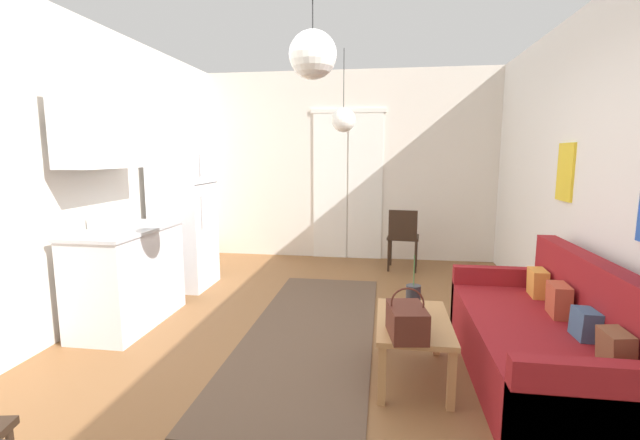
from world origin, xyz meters
name	(u,v)px	position (x,y,z in m)	size (l,w,h in m)	color
ground_plane	(309,365)	(0.00, 0.00, -0.05)	(4.96, 7.47, 0.10)	brown
wall_back	(348,167)	(0.00, 3.48, 1.40)	(4.56, 0.13, 2.82)	silver
wall_left	(38,176)	(-2.23, 0.00, 1.41)	(0.12, 7.07, 2.82)	silver
area_rug	(311,331)	(-0.08, 0.54, 0.01)	(1.12, 3.23, 0.01)	brown
couch	(548,343)	(1.71, -0.08, 0.28)	(0.86, 1.92, 0.88)	maroon
coffee_table	(413,328)	(0.78, -0.15, 0.37)	(0.51, 0.85, 0.43)	#B27F4C
bamboo_vase	(413,301)	(0.77, -0.10, 0.55)	(0.10, 0.10, 0.45)	#2D2D33
handbag	(407,321)	(0.71, -0.45, 0.53)	(0.27, 0.36, 0.32)	#512319
refrigerator	(184,214)	(-1.80, 1.66, 0.89)	(0.61, 0.65, 1.77)	white
kitchen_counter	(122,238)	(-1.83, 0.47, 0.82)	(0.59, 1.15, 2.12)	silver
accent_chair	(403,235)	(0.82, 2.79, 0.49)	(0.46, 0.44, 0.85)	black
pendant_lamp_near	(313,55)	(0.09, -0.36, 2.20)	(0.30, 0.30, 0.77)	black
pendant_lamp_far	(344,120)	(0.05, 2.16, 2.00)	(0.29, 0.29, 0.97)	black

